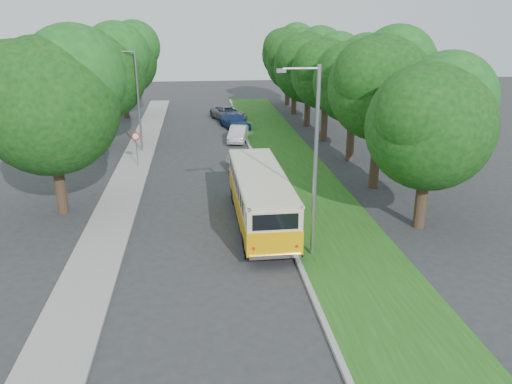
{
  "coord_description": "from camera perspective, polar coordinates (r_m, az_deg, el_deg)",
  "views": [
    {
      "loc": [
        -0.3,
        -21.3,
        9.69
      ],
      "look_at": [
        2.4,
        1.77,
        1.5
      ],
      "focal_mm": 35.0,
      "sensor_mm": 36.0,
      "label": 1
    }
  ],
  "objects": [
    {
      "name": "ground",
      "position": [
        23.4,
        -5.35,
        -5.13
      ],
      "size": [
        120.0,
        120.0,
        0.0
      ],
      "primitive_type": "plane",
      "color": "#2D2D30",
      "rests_on": "ground"
    },
    {
      "name": "sidewalk",
      "position": [
        28.37,
        -15.38,
        -1.15
      ],
      "size": [
        2.2,
        70.0,
        0.12
      ],
      "primitive_type": "cube",
      "color": "gray",
      "rests_on": "ground"
    },
    {
      "name": "treeline",
      "position": [
        39.62,
        -1.69,
        13.96
      ],
      "size": [
        24.27,
        41.91,
        9.46
      ],
      "color": "#332319",
      "rests_on": "ground"
    },
    {
      "name": "lamppost_near",
      "position": [
        20.05,
        6.58,
        3.91
      ],
      "size": [
        1.71,
        0.16,
        8.0
      ],
      "color": "gray",
      "rests_on": "ground"
    },
    {
      "name": "lamppost_far",
      "position": [
        37.97,
        -13.47,
        10.46
      ],
      "size": [
        1.71,
        0.16,
        7.5
      ],
      "color": "gray",
      "rests_on": "ground"
    },
    {
      "name": "grass_verge",
      "position": [
        28.69,
        6.31,
        -0.3
      ],
      "size": [
        4.5,
        70.0,
        0.13
      ],
      "primitive_type": "cube",
      "color": "#254F15",
      "rests_on": "ground"
    },
    {
      "name": "car_silver",
      "position": [
        32.23,
        -1.38,
        3.13
      ],
      "size": [
        2.55,
        4.09,
        1.3
      ],
      "primitive_type": "imported",
      "rotation": [
        0.0,
        0.0,
        0.29
      ],
      "color": "#B8B8BD",
      "rests_on": "ground"
    },
    {
      "name": "warning_sign",
      "position": [
        34.48,
        -13.54,
        5.5
      ],
      "size": [
        0.56,
        0.1,
        2.5
      ],
      "color": "gray",
      "rests_on": "ground"
    },
    {
      "name": "curb",
      "position": [
        28.27,
        1.66,
        -0.47
      ],
      "size": [
        0.2,
        70.0,
        0.15
      ],
      "primitive_type": "cube",
      "color": "gray",
      "rests_on": "ground"
    },
    {
      "name": "car_grey",
      "position": [
        49.65,
        -3.13,
        8.94
      ],
      "size": [
        3.89,
        5.42,
        1.37
      ],
      "primitive_type": "imported",
      "rotation": [
        0.0,
        0.0,
        0.37
      ],
      "color": "#5C5F64",
      "rests_on": "ground"
    },
    {
      "name": "car_blue",
      "position": [
        45.92,
        -2.43,
        8.07
      ],
      "size": [
        3.0,
        4.91,
        1.33
      ],
      "primitive_type": "imported",
      "rotation": [
        0.0,
        0.0,
        0.27
      ],
      "color": "navy",
      "rests_on": "ground"
    },
    {
      "name": "vintage_bus",
      "position": [
        24.08,
        0.47,
        -0.77
      ],
      "size": [
        2.47,
        9.29,
        2.75
      ],
      "primitive_type": null,
      "rotation": [
        0.0,
        0.0,
        0.01
      ],
      "color": "#FBAF07",
      "rests_on": "ground"
    },
    {
      "name": "car_white",
      "position": [
        41.07,
        -2.06,
        6.66
      ],
      "size": [
        2.07,
        3.98,
        1.25
      ],
      "primitive_type": "imported",
      "rotation": [
        0.0,
        0.0,
        -0.21
      ],
      "color": "silver",
      "rests_on": "ground"
    }
  ]
}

